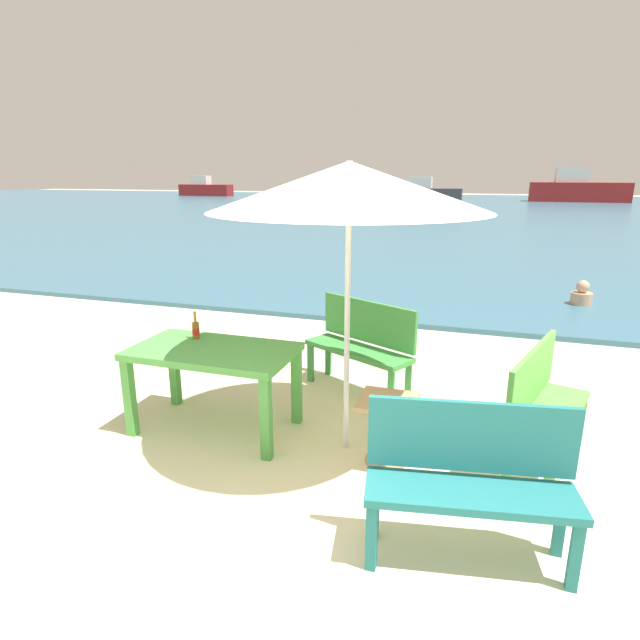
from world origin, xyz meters
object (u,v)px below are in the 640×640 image
at_px(bench_green_right, 542,402).
at_px(swimmer_person, 582,295).
at_px(side_table_wood, 387,422).
at_px(beer_bottle_amber, 196,329).
at_px(boat_ferry, 205,189).
at_px(boat_cargo_ship, 578,189).
at_px(bench_teal_center, 470,474).
at_px(picnic_table_green, 213,360).
at_px(bench_green_left, 362,341).
at_px(patio_umbrella, 349,187).
at_px(boat_barge, 425,194).

bearing_deg(bench_green_right, swimmer_person, 79.20).
bearing_deg(swimmer_person, side_table_wood, -110.44).
xyz_separation_m(beer_bottle_amber, boat_ferry, (-24.48, 42.33, -0.09)).
distance_m(beer_bottle_amber, boat_cargo_ship, 42.41).
height_order(beer_bottle_amber, bench_teal_center, beer_bottle_amber).
relative_size(beer_bottle_amber, side_table_wood, 0.49).
bearing_deg(picnic_table_green, boat_ferry, 120.20).
bearing_deg(boat_cargo_ship, picnic_table_green, -101.07).
xyz_separation_m(bench_green_left, boat_ferry, (-25.78, 41.28, 0.22)).
height_order(beer_bottle_amber, bench_green_right, beer_bottle_amber).
distance_m(side_table_wood, boat_ferry, 50.09).
relative_size(boat_ferry, boat_cargo_ship, 0.74).
bearing_deg(boat_cargo_ship, patio_umbrella, -99.50).
bearing_deg(boat_cargo_ship, bench_green_left, -100.00).
bearing_deg(swimmer_person, boat_ferry, 127.76).
distance_m(boat_cargo_ship, boat_barge, 12.08).
relative_size(picnic_table_green, swimmer_person, 3.41).
bearing_deg(side_table_wood, bench_green_left, 111.53).
height_order(side_table_wood, swimmer_person, side_table_wood).
distance_m(patio_umbrella, bench_green_right, 2.18).
bearing_deg(beer_bottle_amber, picnic_table_green, -34.97).
relative_size(bench_green_right, boat_cargo_ship, 0.18).
bearing_deg(bench_green_right, boat_barge, 98.52).
bearing_deg(bench_green_right, bench_teal_center, -111.46).
distance_m(bench_teal_center, bench_green_right, 1.28).
bearing_deg(bench_green_right, picnic_table_green, -175.13).
bearing_deg(bench_green_left, boat_ferry, 121.99).
distance_m(boat_ferry, boat_cargo_ship, 32.93).
height_order(patio_umbrella, boat_cargo_ship, boat_cargo_ship).
bearing_deg(swimmer_person, bench_teal_center, -102.78).
distance_m(patio_umbrella, side_table_wood, 1.81).
xyz_separation_m(beer_bottle_amber, bench_green_left, (1.30, 1.06, -0.31)).
xyz_separation_m(bench_green_left, boat_cargo_ship, (7.15, 40.51, 0.46)).
bearing_deg(bench_green_left, boat_cargo_ship, 80.00).
xyz_separation_m(picnic_table_green, bench_green_left, (1.02, 1.25, -0.11)).
relative_size(patio_umbrella, side_table_wood, 4.26).
bearing_deg(picnic_table_green, patio_umbrella, 1.61).
distance_m(picnic_table_green, boat_ferry, 49.21).
distance_m(patio_umbrella, boat_barge, 36.86).
bearing_deg(bench_green_left, patio_umbrella, -82.22).
distance_m(patio_umbrella, bench_teal_center, 2.13).
bearing_deg(boat_ferry, bench_green_right, -57.03).
xyz_separation_m(boat_cargo_ship, boat_barge, (-10.95, -5.11, -0.26)).
bearing_deg(picnic_table_green, side_table_wood, -3.56).
bearing_deg(side_table_wood, boat_ferry, 121.68).
bearing_deg(bench_green_left, side_table_wood, -68.47).
bearing_deg(boat_ferry, side_table_wood, -58.32).
height_order(bench_green_left, boat_barge, boat_barge).
distance_m(bench_green_left, boat_barge, 35.60).
height_order(picnic_table_green, bench_teal_center, bench_teal_center).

